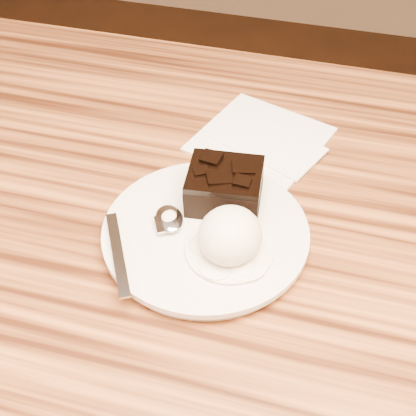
% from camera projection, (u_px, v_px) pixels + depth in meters
% --- Properties ---
extents(dining_table, '(1.20, 0.80, 0.75)m').
position_uv_depth(dining_table, '(243.00, 415.00, 0.88)').
color(dining_table, black).
rests_on(dining_table, floor).
extents(plate, '(0.22, 0.22, 0.02)m').
position_uv_depth(plate, '(206.00, 235.00, 0.62)').
color(plate, silver).
rests_on(plate, dining_table).
extents(brownie, '(0.09, 0.08, 0.04)m').
position_uv_depth(brownie, '(225.00, 189.00, 0.63)').
color(brownie, black).
rests_on(brownie, plate).
extents(ice_cream_scoop, '(0.06, 0.07, 0.05)m').
position_uv_depth(ice_cream_scoop, '(230.00, 235.00, 0.58)').
color(ice_cream_scoop, white).
rests_on(ice_cream_scoop, plate).
extents(melt_puddle, '(0.09, 0.09, 0.00)m').
position_uv_depth(melt_puddle, '(229.00, 250.00, 0.59)').
color(melt_puddle, white).
rests_on(melt_puddle, plate).
extents(spoon, '(0.11, 0.16, 0.01)m').
position_uv_depth(spoon, '(169.00, 220.00, 0.62)').
color(spoon, silver).
rests_on(spoon, plate).
extents(napkin, '(0.19, 0.19, 0.01)m').
position_uv_depth(napkin, '(261.00, 138.00, 0.75)').
color(napkin, white).
rests_on(napkin, dining_table).
extents(crumb_a, '(0.01, 0.01, 0.00)m').
position_uv_depth(crumb_a, '(195.00, 215.00, 0.63)').
color(crumb_a, black).
rests_on(crumb_a, plate).
extents(crumb_b, '(0.01, 0.01, 0.00)m').
position_uv_depth(crumb_b, '(209.00, 240.00, 0.60)').
color(crumb_b, black).
rests_on(crumb_b, plate).
extents(crumb_c, '(0.01, 0.01, 0.00)m').
position_uv_depth(crumb_c, '(214.00, 273.00, 0.57)').
color(crumb_c, black).
rests_on(crumb_c, plate).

